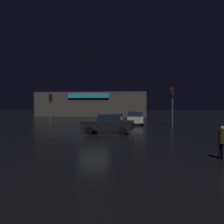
% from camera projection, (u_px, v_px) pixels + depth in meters
% --- Properties ---
extents(ground_plane, '(120.00, 120.00, 0.00)m').
position_uv_depth(ground_plane, '(94.00, 133.00, 19.37)').
color(ground_plane, black).
extents(store_building, '(21.17, 7.32, 4.62)m').
position_uv_depth(store_building, '(92.00, 104.00, 45.63)').
color(store_building, '#4C4742').
rests_on(store_building, ground).
extents(traffic_signal_main, '(0.42, 0.42, 3.72)m').
position_uv_depth(traffic_signal_main, '(51.00, 101.00, 27.46)').
color(traffic_signal_main, '#595B60').
rests_on(traffic_signal_main, ground).
extents(traffic_signal_opposite, '(0.42, 0.42, 4.32)m').
position_uv_depth(traffic_signal_opposite, '(172.00, 98.00, 25.04)').
color(traffic_signal_opposite, '#595B60').
rests_on(traffic_signal_opposite, ground).
extents(car_near, '(4.40, 2.21, 1.65)m').
position_uv_depth(car_near, '(108.00, 123.00, 19.54)').
color(car_near, black).
rests_on(car_near, ground).
extents(car_crossing, '(2.23, 3.93, 1.55)m').
position_uv_depth(car_crossing, '(134.00, 118.00, 27.11)').
color(car_crossing, silver).
rests_on(car_crossing, ground).
extents(pedestrian, '(0.46, 0.46, 1.54)m').
position_uv_depth(pedestrian, '(222.00, 140.00, 10.41)').
color(pedestrian, black).
rests_on(pedestrian, ground).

